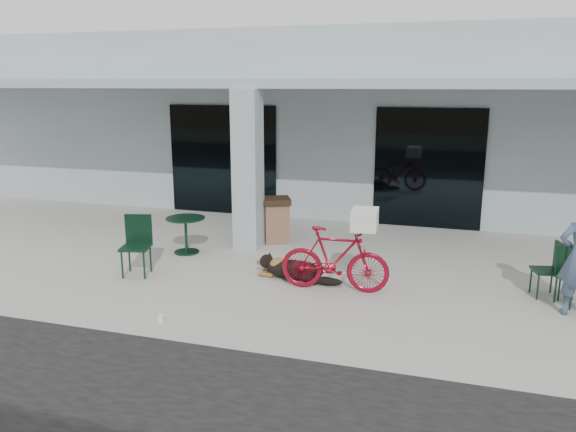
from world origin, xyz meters
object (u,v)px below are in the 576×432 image
(bicycle, at_px, (335,259))
(dog, at_px, (295,269))
(cafe_table_near, at_px, (186,235))
(cafe_chair_near, at_px, (136,246))
(trash_receptacle, at_px, (276,220))
(cafe_chair_far_b, at_px, (546,270))
(cafe_chair_far_a, at_px, (574,277))

(bicycle, bearing_deg, dog, 64.50)
(cafe_table_near, bearing_deg, bicycle, -19.89)
(bicycle, xyz_separation_m, cafe_chair_near, (-3.40, -0.28, -0.00))
(bicycle, relative_size, dog, 1.50)
(dog, bearing_deg, cafe_table_near, 166.16)
(bicycle, distance_m, cafe_chair_near, 3.41)
(cafe_table_near, relative_size, trash_receptacle, 0.80)
(cafe_table_near, height_order, cafe_chair_far_b, cafe_chair_far_b)
(cafe_chair_far_a, bearing_deg, dog, 149.53)
(cafe_chair_near, relative_size, cafe_chair_far_a, 1.19)
(cafe_table_near, height_order, cafe_chair_far_a, cafe_chair_far_a)
(cafe_chair_far_a, bearing_deg, cafe_chair_near, 153.69)
(cafe_chair_near, bearing_deg, dog, -1.50)
(trash_receptacle, bearing_deg, cafe_chair_far_b, -19.26)
(trash_receptacle, bearing_deg, cafe_chair_near, -121.50)
(cafe_chair_far_a, xyz_separation_m, trash_receptacle, (-5.26, 1.97, 0.04))
(cafe_chair_far_a, bearing_deg, bicycle, 154.76)
(cafe_table_near, distance_m, trash_receptacle, 1.90)
(cafe_table_near, xyz_separation_m, cafe_chair_far_a, (6.69, -0.73, 0.08))
(cafe_chair_near, relative_size, cafe_chair_far_b, 1.19)
(cafe_chair_far_b, bearing_deg, cafe_chair_far_a, 40.44)
(cafe_table_near, relative_size, cafe_chair_far_a, 0.87)
(dog, distance_m, cafe_chair_far_a, 4.26)
(cafe_table_near, distance_m, cafe_chair_near, 1.46)
(cafe_chair_far_b, height_order, trash_receptacle, trash_receptacle)
(cafe_chair_near, relative_size, trash_receptacle, 1.10)
(dog, xyz_separation_m, cafe_chair_far_b, (3.91, 0.38, 0.24))
(cafe_chair_near, height_order, cafe_chair_far_b, cafe_chair_near)
(bicycle, relative_size, cafe_chair_far_a, 2.00)
(dog, distance_m, cafe_table_near, 2.59)
(cafe_table_near, distance_m, cafe_chair_far_b, 6.37)
(cafe_table_near, relative_size, cafe_chair_far_b, 0.87)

